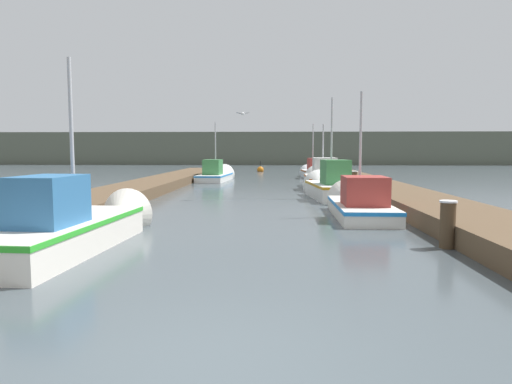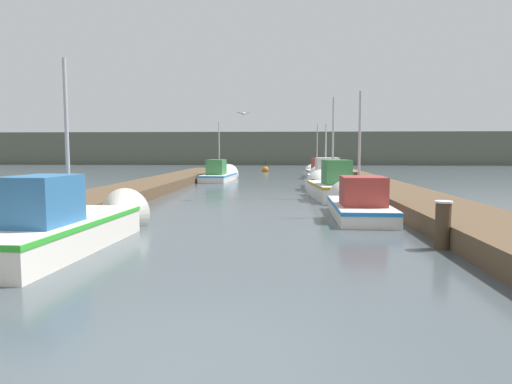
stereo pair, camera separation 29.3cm
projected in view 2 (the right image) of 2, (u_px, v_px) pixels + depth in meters
The scene contains 15 objects.
ground_plane at pixel (180, 366), 4.37m from camera, with size 200.00×200.00×0.00m.
dock_left at pixel (136, 190), 20.59m from camera, with size 2.45×40.00×0.49m.
dock_right at pixel (390, 192), 19.92m from camera, with size 2.45×40.00×0.49m.
distant_shore_ridge at pixel (277, 149), 70.07m from camera, with size 120.00×16.00×4.53m.
fishing_boat_0 at pixel (73, 224), 9.80m from camera, with size 1.77×5.83×4.33m.
fishing_boat_1 at pixel (357, 203), 14.56m from camera, with size 1.69×5.30×4.39m.
fishing_boat_2 at pixel (331, 186), 19.94m from camera, with size 2.10×5.24×4.74m.
fishing_boat_3 at pixel (325, 179), 24.92m from camera, with size 1.85×5.82×3.96m.
fishing_boat_4 at pixel (221, 175), 31.22m from camera, with size 2.03×6.02×4.48m.
fishing_boat_5 at pixel (317, 172), 34.10m from camera, with size 1.64×5.97×4.32m.
mooring_piling_0 at pixel (356, 183), 21.00m from camera, with size 0.34×0.34×1.10m.
mooring_piling_1 at pixel (337, 174), 29.48m from camera, with size 0.35×0.35×0.98m.
mooring_piling_2 at pixel (443, 225), 9.52m from camera, with size 0.36×0.36×1.01m.
channel_buoy at pixel (265, 170), 43.56m from camera, with size 0.64×0.64×1.14m.
seagull_lead at pixel (244, 114), 18.87m from camera, with size 0.55×0.31×0.12m.
Camera 2 is at (0.98, -4.15, 2.07)m, focal length 32.00 mm.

